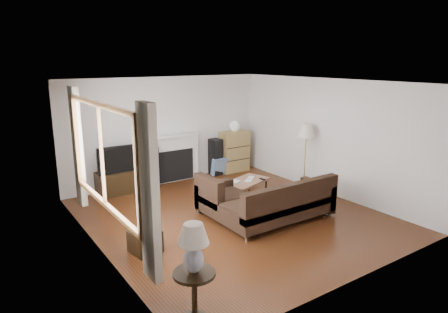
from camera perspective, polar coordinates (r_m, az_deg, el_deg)
room at (r=7.25m, az=1.33°, el=0.68°), size 5.10×5.60×2.54m
window at (r=5.94m, az=-17.07°, el=0.09°), size 0.12×2.74×1.54m
curtain_near at (r=4.62m, az=-10.61°, el=-5.33°), size 0.10×0.35×2.10m
curtain_far at (r=7.42m, az=-20.18°, el=1.31°), size 0.10×0.35×2.10m
fireplace at (r=9.68m, az=-7.08°, el=-0.17°), size 1.40×0.26×1.15m
tv_stand at (r=9.10m, az=-14.60°, el=-3.54°), size 1.01×0.45×0.51m
television at (r=8.96m, az=-14.81°, el=-0.20°), size 1.02×0.13×0.59m
speaker_left at (r=9.35m, az=-10.21°, el=-1.40°), size 0.33×0.37×0.95m
speaker_right at (r=10.18m, az=-1.22°, el=-0.04°), size 0.28×0.32×0.92m
bookshelf at (r=10.46m, az=1.48°, el=0.74°), size 0.77×0.37×1.06m
globe_lamp at (r=10.33m, az=1.50°, el=4.34°), size 0.27×0.27×0.27m
sectional_sofa at (r=7.33m, az=7.91°, el=-6.44°), size 2.33×1.70×0.75m
coffee_table at (r=8.47m, az=3.14°, el=-4.75°), size 1.17×0.86×0.41m
footstool at (r=6.37m, az=-11.22°, el=-11.79°), size 0.47×0.47×0.35m
floor_lamp at (r=9.04m, az=11.52°, el=-0.15°), size 0.41×0.41×1.52m
side_table at (r=4.76m, az=-4.23°, el=-19.28°), size 0.48×0.48×0.60m
table_lamp at (r=4.47m, az=-4.37°, el=-12.98°), size 0.35×0.35×0.57m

